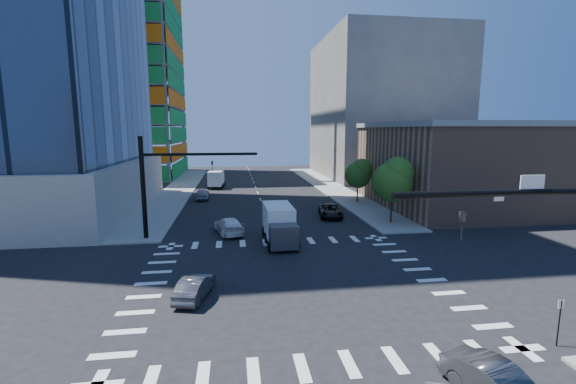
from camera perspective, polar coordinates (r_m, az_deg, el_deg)
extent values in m
plane|color=black|center=(25.41, 0.72, -13.18)|extent=(160.00, 160.00, 0.00)
cube|color=silver|center=(25.40, 0.72, -13.17)|extent=(20.00, 20.00, 0.01)
cube|color=gray|center=(65.94, 6.17, 0.77)|extent=(5.00, 60.00, 0.15)
cube|color=gray|center=(64.56, -15.88, 0.29)|extent=(5.00, 60.00, 0.15)
cube|color=#9F9A8E|center=(55.38, -36.44, 0.47)|extent=(30.00, 30.00, 6.00)
cube|color=#198C39|center=(87.24, -16.24, 18.63)|extent=(0.12, 24.00, 49.00)
cube|color=#D4640C|center=(77.88, -27.38, 19.18)|extent=(24.00, 0.12, 49.00)
cube|color=#8B6651|center=(53.70, 24.21, 3.40)|extent=(20.00, 22.00, 10.00)
cube|color=slate|center=(53.51, 24.59, 9.05)|extent=(20.50, 22.50, 0.60)
cube|color=#655F5B|center=(84.10, 13.60, 11.89)|extent=(24.00, 30.00, 28.00)
cylinder|color=black|center=(15.61, 32.36, -0.04)|extent=(10.00, 0.24, 0.24)
imported|color=black|center=(14.33, 24.31, -4.61)|extent=(0.16, 0.20, 1.00)
cube|color=white|center=(15.57, 32.47, 1.23)|extent=(0.90, 0.04, 0.50)
cylinder|color=black|center=(35.96, -20.66, 0.57)|extent=(0.40, 0.40, 9.00)
cylinder|color=black|center=(34.90, -12.86, 5.48)|extent=(10.00, 0.24, 0.24)
imported|color=black|center=(34.92, -11.16, 3.73)|extent=(0.16, 0.20, 1.00)
cylinder|color=#382316|center=(41.41, 15.04, -2.81)|extent=(0.20, 0.20, 2.27)
sphere|color=#215115|center=(40.89, 15.22, 1.43)|extent=(4.16, 4.16, 4.16)
sphere|color=#447426|center=(40.67, 15.96, 2.74)|extent=(3.25, 3.25, 3.25)
cylinder|color=#382316|center=(52.58, 10.24, -0.32)|extent=(0.20, 0.20, 1.92)
sphere|color=#215115|center=(52.22, 10.32, 2.50)|extent=(3.52, 3.52, 3.52)
sphere|color=#447426|center=(51.97, 10.87, 3.37)|extent=(2.75, 2.75, 2.75)
cylinder|color=black|center=(21.91, 35.21, -15.59)|extent=(0.06, 0.06, 2.20)
cube|color=silver|center=(21.57, 35.43, -13.40)|extent=(0.30, 0.03, 0.40)
imported|color=black|center=(43.39, 6.30, -2.77)|extent=(3.09, 5.46, 1.44)
imported|color=white|center=(36.78, -8.78, -4.95)|extent=(3.29, 5.53, 1.50)
imported|color=#94969B|center=(55.35, -12.55, -0.30)|extent=(1.88, 4.47, 1.51)
imported|color=#49484D|center=(23.63, -13.64, -13.52)|extent=(2.28, 4.14, 1.29)
cube|color=silver|center=(33.04, -1.23, -4.47)|extent=(2.44, 4.95, 2.55)
cube|color=#393940|center=(33.20, -1.22, -5.54)|extent=(2.29, 1.81, 1.87)
cube|color=white|center=(66.33, -10.51, 2.17)|extent=(2.61, 4.76, 2.38)
cube|color=#393940|center=(66.41, -10.49, 1.66)|extent=(2.25, 1.84, 1.74)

